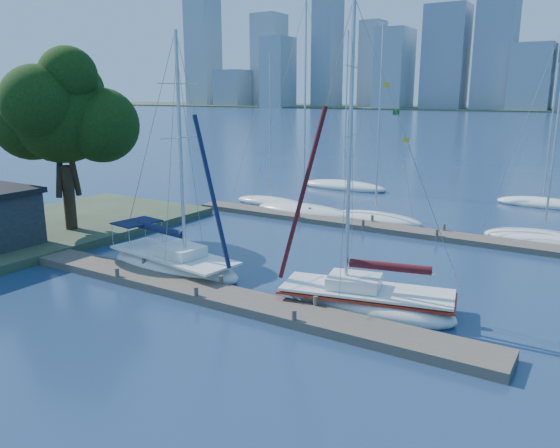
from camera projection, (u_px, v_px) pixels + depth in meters
The scene contains 13 objects.
ground at pixel (209, 298), 24.89m from camera, with size 700.00×700.00×0.00m, color navy.
near_dock at pixel (209, 294), 24.84m from camera, with size 26.00×2.00×0.40m, color brown.
far_dock at pixel (381, 228), 37.05m from camera, with size 30.00×1.80×0.36m, color brown.
shore at pixel (36, 231), 36.00m from camera, with size 12.00×22.00×0.50m, color #38472D.
tree at pixel (61, 111), 33.64m from camera, with size 8.71×7.96×11.81m.
sailboat_navy at pixel (173, 254), 28.31m from camera, with size 8.52×3.81×12.53m.
sailboat_maroon at pixel (366, 285), 23.36m from camera, with size 8.20×4.20×13.27m.
bg_boat_0 at pixel (271, 202), 45.63m from camera, with size 6.81×3.67×12.44m.
bg_boat_1 at pixel (304, 211), 41.79m from camera, with size 8.48×5.70×15.84m.
bg_boat_2 at pixel (375, 218), 39.32m from camera, with size 7.36×4.91×14.03m.
bg_boat_4 at pixel (544, 239), 33.73m from camera, with size 7.55×4.88×14.19m.
bg_boat_6 at pixel (344, 186), 53.05m from camera, with size 8.99×3.60×15.11m.
bg_boat_7 at pixel (543, 203), 44.82m from camera, with size 7.42×4.75×11.72m.
Camera 1 is at (15.06, -18.21, 9.11)m, focal length 35.00 mm.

